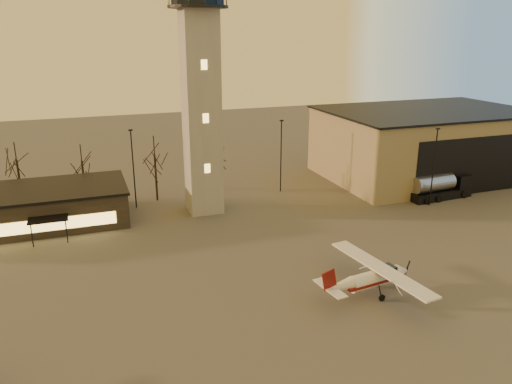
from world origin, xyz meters
TOP-DOWN VIEW (x-y plane):
  - ground at (0.00, 0.00)m, footprint 220.00×220.00m
  - control_tower at (0.00, 30.00)m, footprint 6.80×6.80m
  - hangar at (36.00, 33.98)m, footprint 30.60×20.60m
  - terminal at (-21.99, 31.98)m, footprint 25.40×12.20m
  - light_poles at (0.50, 31.00)m, footprint 58.50×12.25m
  - tree_row at (-13.70, 39.16)m, footprint 37.20×9.20m
  - cessna_front at (8.81, 4.76)m, footprint 9.68×12.20m
  - fuel_truck at (31.02, 23.92)m, footprint 9.25×3.49m

SIDE VIEW (x-z plane):
  - ground at x=0.00m, z-range 0.00..0.00m
  - cessna_front at x=8.81m, z-range -0.53..2.82m
  - fuel_truck at x=31.02m, z-range -0.35..3.02m
  - terminal at x=-21.99m, z-range 0.01..4.31m
  - hangar at x=36.00m, z-range 0.00..10.30m
  - light_poles at x=0.50m, z-range 0.34..10.48m
  - tree_row at x=-13.70m, z-range 1.54..10.34m
  - control_tower at x=0.00m, z-range 0.03..32.63m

